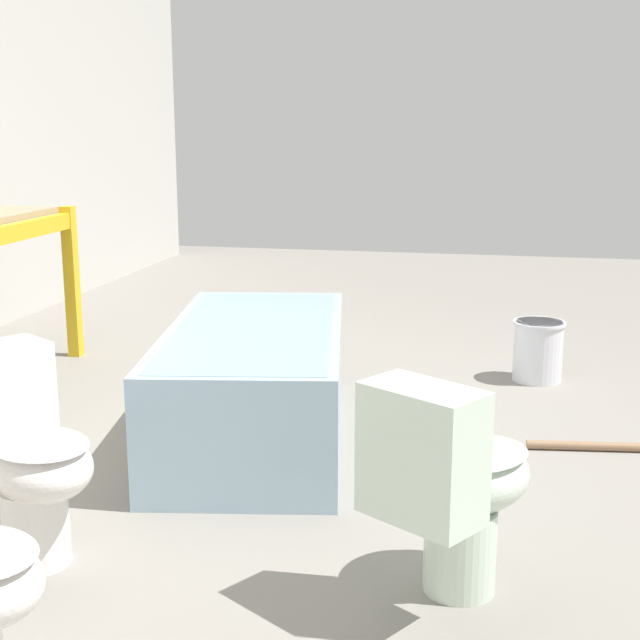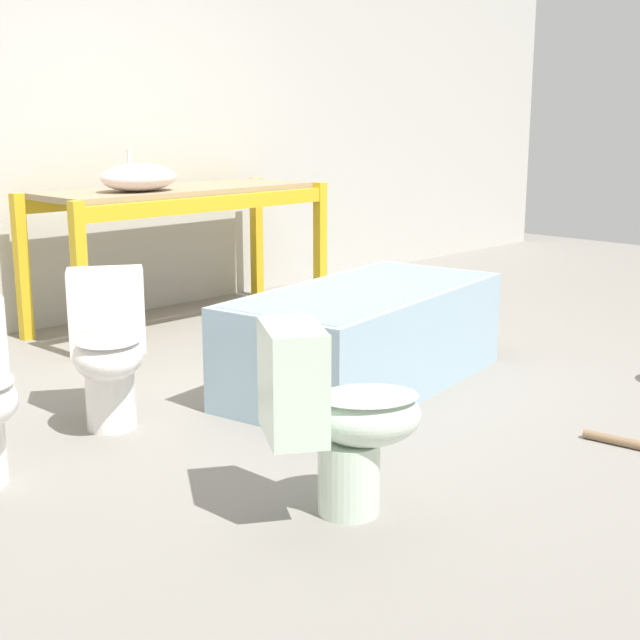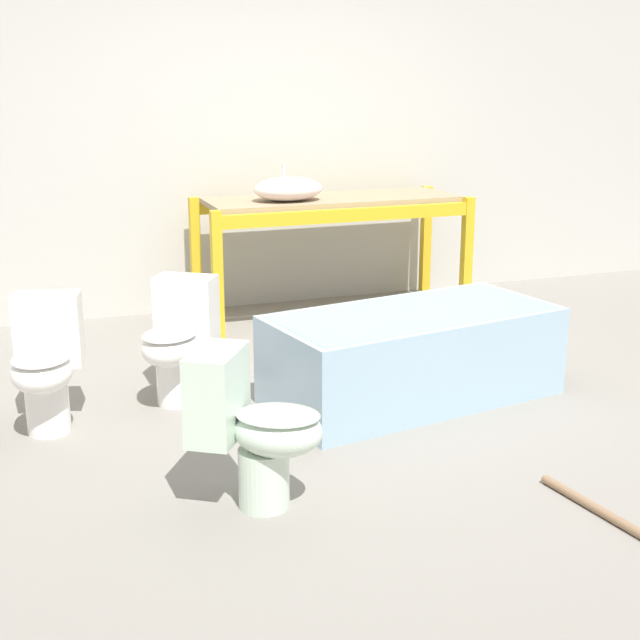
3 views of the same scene
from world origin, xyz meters
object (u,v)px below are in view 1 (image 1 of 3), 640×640
Objects in this scene: bathtub_main at (255,374)px; bucket_white at (538,350)px; toilet_extra at (453,481)px; toilet_near at (22,452)px.

bathtub_main is 5.22× the size of bucket_white.
bathtub_main is 2.52× the size of toilet_extra.
toilet_extra is 2.39m from bucket_white.
bathtub_main is 2.52× the size of toilet_near.
bucket_white is (2.36, -0.32, -0.19)m from toilet_extra.
bathtub_main is 1.31m from toilet_near.
toilet_extra is at bearing 172.34° from bucket_white.
bucket_white is at bearing -64.98° from toilet_extra.
toilet_near is 1.35m from toilet_extra.
toilet_extra reaches higher than bucket_white.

